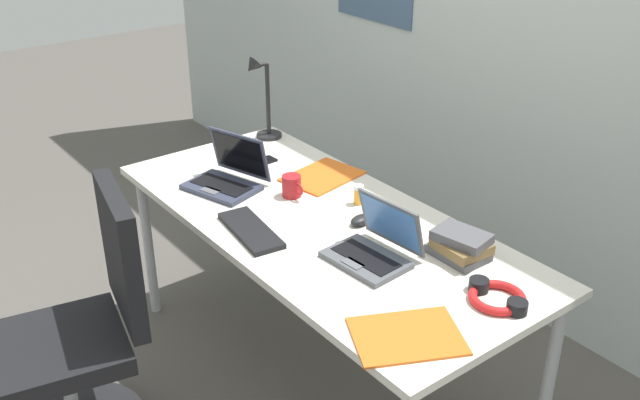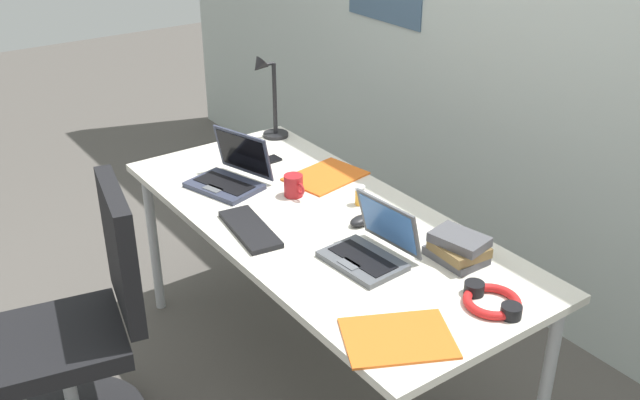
{
  "view_description": "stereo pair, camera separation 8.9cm",
  "coord_description": "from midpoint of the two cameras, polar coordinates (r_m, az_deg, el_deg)",
  "views": [
    {
      "loc": [
        1.89,
        -1.45,
        2.03
      ],
      "look_at": [
        0.0,
        0.0,
        0.82
      ],
      "focal_mm": 40.65,
      "sensor_mm": 36.0,
      "label": 1
    },
    {
      "loc": [
        1.94,
        -1.38,
        2.03
      ],
      "look_at": [
        0.0,
        0.0,
        0.82
      ],
      "focal_mm": 40.65,
      "sensor_mm": 36.0,
      "label": 2
    }
  ],
  "objects": [
    {
      "name": "wall_back",
      "position": [
        3.24,
        15.15,
        13.04
      ],
      "size": [
        6.0,
        0.13,
        2.6
      ],
      "color": "#B2BCB7",
      "rests_on": "ground_plane"
    },
    {
      "name": "pill_bottle",
      "position": [
        2.8,
        2.14,
        0.44
      ],
      "size": [
        0.04,
        0.04,
        0.08
      ],
      "color": "gold",
      "rests_on": "desk"
    },
    {
      "name": "coffee_mug",
      "position": [
        2.86,
        -3.12,
        1.09
      ],
      "size": [
        0.11,
        0.08,
        0.09
      ],
      "color": "#B21E23",
      "rests_on": "desk"
    },
    {
      "name": "ground_plane",
      "position": [
        3.13,
        -0.84,
        -13.53
      ],
      "size": [
        12.0,
        12.0,
        0.0
      ],
      "primitive_type": "plane",
      "color": "#56514C"
    },
    {
      "name": "cell_phone",
      "position": [
        3.18,
        -5.47,
        2.99
      ],
      "size": [
        0.07,
        0.14,
        0.01
      ],
      "primitive_type": "cube",
      "rotation": [
        0.0,
        0.0,
        0.06
      ],
      "color": "black",
      "rests_on": "desk"
    },
    {
      "name": "laptop_back_right",
      "position": [
        2.97,
        -8.19,
        1.82
      ],
      "size": [
        0.34,
        0.31,
        0.21
      ],
      "color": "#33384C",
      "rests_on": "desk"
    },
    {
      "name": "desk",
      "position": [
        2.73,
        -0.94,
        -2.56
      ],
      "size": [
        1.8,
        0.8,
        0.74
      ],
      "color": "silver",
      "rests_on": "ground_plane"
    },
    {
      "name": "book_stack",
      "position": [
        2.48,
        9.99,
        -3.54
      ],
      "size": [
        0.2,
        0.16,
        0.1
      ],
      "color": "#4C4C51",
      "rests_on": "desk"
    },
    {
      "name": "desk_lamp",
      "position": [
        3.38,
        -5.37,
        7.95
      ],
      "size": [
        0.12,
        0.18,
        0.4
      ],
      "color": "black",
      "rests_on": "desk"
    },
    {
      "name": "office_chair",
      "position": [
        2.78,
        -18.9,
        -10.77
      ],
      "size": [
        0.52,
        0.58,
        0.97
      ],
      "color": "black",
      "rests_on": "ground_plane"
    },
    {
      "name": "paper_folder_back_right",
      "position": [
        3.04,
        -0.65,
        1.88
      ],
      "size": [
        0.28,
        0.35,
        0.01
      ],
      "primitive_type": "cube",
      "rotation": [
        0.0,
        0.0,
        0.19
      ],
      "color": "orange",
      "rests_on": "desk"
    },
    {
      "name": "laptop_far_corner",
      "position": [
        2.44,
        3.19,
        -3.81
      ],
      "size": [
        0.29,
        0.26,
        0.2
      ],
      "color": "#515459",
      "rests_on": "desk"
    },
    {
      "name": "computer_mouse",
      "position": [
        2.67,
        2.3,
        -1.57
      ],
      "size": [
        0.07,
        0.1,
        0.03
      ],
      "primitive_type": "ellipsoid",
      "rotation": [
        0.0,
        0.0,
        0.11
      ],
      "color": "black",
      "rests_on": "desk"
    },
    {
      "name": "paper_folder_by_keyboard",
      "position": [
        2.12,
        5.64,
        -10.62
      ],
      "size": [
        0.34,
        0.38,
        0.01
      ],
      "primitive_type": "cube",
      "rotation": [
        0.0,
        0.0,
        -0.46
      ],
      "color": "orange",
      "rests_on": "desk"
    },
    {
      "name": "external_keyboard",
      "position": [
        2.63,
        -6.44,
        -2.4
      ],
      "size": [
        0.34,
        0.16,
        0.02
      ],
      "primitive_type": "cube",
      "rotation": [
        0.0,
        0.0,
        -0.14
      ],
      "color": "black",
      "rests_on": "desk"
    },
    {
      "name": "headphones",
      "position": [
        2.3,
        12.7,
        -7.48
      ],
      "size": [
        0.21,
        0.18,
        0.04
      ],
      "color": "red",
      "rests_on": "desk"
    }
  ]
}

